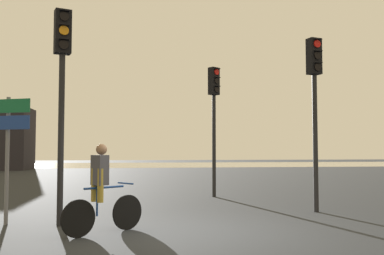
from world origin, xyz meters
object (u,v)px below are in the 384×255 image
at_px(direction_sign_post, 7,136).
at_px(cyclist, 101,188).
at_px(traffic_light_near_left, 62,75).
at_px(traffic_light_near_right, 315,90).
at_px(traffic_light_center, 214,106).

xyz_separation_m(direction_sign_post, cyclist, (1.99, -1.26, -0.97)).
xyz_separation_m(traffic_light_near_left, cyclist, (0.87, -0.96, -2.22)).
relative_size(traffic_light_near_right, direction_sign_post, 1.65).
bearing_deg(cyclist, traffic_light_near_left, -175.47).
relative_size(traffic_light_near_right, traffic_light_center, 1.02).
bearing_deg(traffic_light_center, cyclist, 26.99).
distance_m(direction_sign_post, cyclist, 2.55).
distance_m(traffic_light_near_right, traffic_light_center, 4.13).
bearing_deg(traffic_light_near_right, traffic_light_center, -77.69).
bearing_deg(cyclist, traffic_light_center, 113.24).
bearing_deg(direction_sign_post, traffic_light_near_left, -171.50).
relative_size(traffic_light_near_left, direction_sign_post, 1.68).
bearing_deg(traffic_light_near_left, traffic_light_center, -149.59).
bearing_deg(traffic_light_near_left, cyclist, 112.84).
xyz_separation_m(traffic_light_center, cyclist, (-3.21, -5.80, -2.13)).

